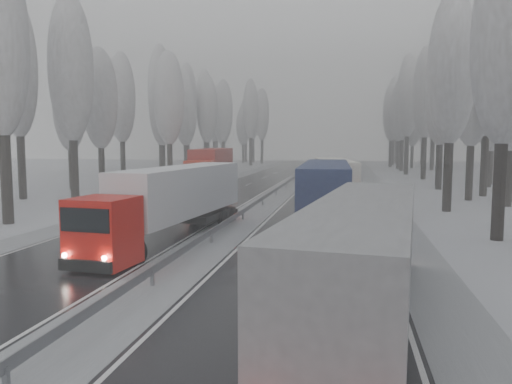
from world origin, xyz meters
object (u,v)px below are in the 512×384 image
(box_truck_distant, at_px, (330,165))
(truck_red_red, at_px, (211,166))
(truck_cream_box, at_px, (333,178))
(truck_blue_box, at_px, (326,191))
(truck_red_white, at_px, (174,198))
(truck_grey_tarp, at_px, (366,254))

(box_truck_distant, bearing_deg, truck_red_red, -104.81)
(truck_cream_box, xyz_separation_m, truck_red_red, (-13.98, 11.53, 0.40))
(truck_blue_box, height_order, box_truck_distant, truck_blue_box)
(truck_red_red, bearing_deg, truck_red_white, -84.41)
(truck_grey_tarp, xyz_separation_m, truck_red_white, (-9.86, 11.86, 0.06))
(truck_red_red, bearing_deg, truck_blue_box, -66.32)
(truck_grey_tarp, distance_m, truck_cream_box, 29.13)
(truck_blue_box, relative_size, truck_red_red, 0.90)
(truck_blue_box, xyz_separation_m, truck_red_white, (-8.03, -4.32, -0.10))
(truck_grey_tarp, bearing_deg, truck_red_white, 137.01)
(truck_blue_box, xyz_separation_m, box_truck_distant, (-1.80, 55.75, -0.97))
(truck_blue_box, height_order, truck_red_red, truck_red_red)
(truck_grey_tarp, xyz_separation_m, truck_cream_box, (-1.81, 29.08, 0.02))
(box_truck_distant, height_order, truck_red_white, truck_red_white)
(truck_red_white, bearing_deg, truck_red_red, 107.55)
(truck_blue_box, bearing_deg, truck_grey_tarp, -85.05)
(truck_blue_box, bearing_deg, box_truck_distant, 90.34)
(truck_grey_tarp, bearing_deg, truck_red_red, 118.51)
(truck_blue_box, relative_size, truck_cream_box, 1.06)
(truck_red_white, bearing_deg, truck_blue_box, 34.23)
(truck_grey_tarp, height_order, truck_red_white, truck_red_white)
(box_truck_distant, relative_size, truck_red_red, 0.43)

